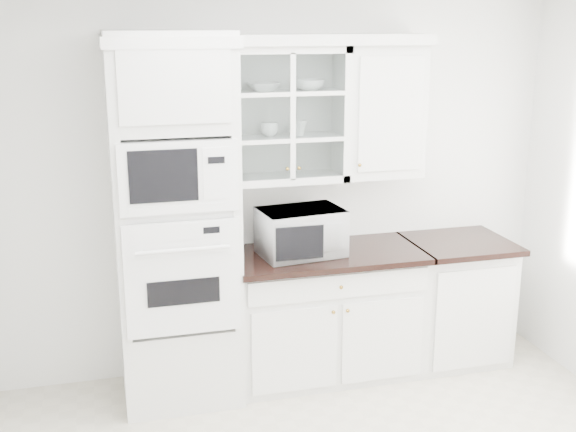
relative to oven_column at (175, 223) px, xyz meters
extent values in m
cube|color=white|center=(0.75, 0.32, 0.15)|extent=(4.00, 0.02, 2.70)
cube|color=silver|center=(0.00, 0.01, 0.00)|extent=(0.76, 0.65, 2.40)
cube|color=white|center=(0.00, -0.33, -0.26)|extent=(0.70, 0.03, 0.72)
cube|color=black|center=(0.00, -0.35, -0.34)|extent=(0.44, 0.01, 0.16)
cube|color=white|center=(0.00, -0.33, 0.37)|extent=(0.70, 0.03, 0.43)
cube|color=black|center=(-0.09, -0.35, 0.39)|extent=(0.40, 0.01, 0.31)
cube|color=silver|center=(1.03, 0.03, -0.76)|extent=(1.30, 0.60, 0.88)
cube|color=black|center=(1.03, 0.00, -0.30)|extent=(1.32, 0.67, 0.04)
cube|color=silver|center=(2.03, 0.03, -0.76)|extent=(0.70, 0.60, 0.88)
cube|color=black|center=(2.03, 0.00, -0.30)|extent=(0.72, 0.67, 0.04)
cube|color=silver|center=(0.78, 0.17, 0.65)|extent=(0.80, 0.33, 0.90)
cube|color=silver|center=(0.78, 0.17, 0.50)|extent=(0.74, 0.29, 0.02)
cube|color=silver|center=(0.78, 0.17, 0.80)|extent=(0.74, 0.29, 0.02)
cube|color=silver|center=(1.46, 0.17, 0.65)|extent=(0.55, 0.33, 0.90)
cube|color=white|center=(0.68, 0.14, 1.14)|extent=(2.14, 0.38, 0.07)
imported|color=white|center=(0.84, 0.02, -0.12)|extent=(0.60, 0.52, 0.32)
imported|color=white|center=(0.62, 0.17, 0.84)|extent=(0.22, 0.22, 0.05)
imported|color=white|center=(0.93, 0.16, 0.84)|extent=(0.23, 0.23, 0.07)
imported|color=white|center=(0.66, 0.16, 0.56)|extent=(0.12, 0.12, 0.09)
imported|color=white|center=(0.87, 0.15, 0.56)|extent=(0.12, 0.12, 0.10)
camera|label=1|loc=(-0.44, -4.47, 1.26)|focal=45.00mm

